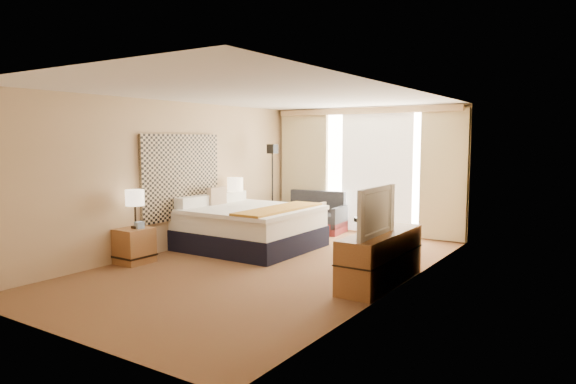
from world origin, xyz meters
The scene contains 21 objects.
floor centered at (0.00, 0.00, 0.00)m, with size 4.20×7.00×0.02m, color #4F1716.
ceiling centered at (0.00, 0.00, 2.60)m, with size 4.20×7.00×0.02m, color silver.
wall_back centered at (0.00, 3.50, 1.30)m, with size 4.20×0.02×2.60m, color tan.
wall_front centered at (0.00, -3.50, 1.30)m, with size 4.20×0.02×2.60m, color tan.
wall_left centered at (-2.10, 0.00, 1.30)m, with size 0.02×7.00×2.60m, color tan.
wall_right centered at (2.10, 0.00, 1.30)m, with size 0.02×7.00×2.60m, color tan.
headboard centered at (-2.06, 0.20, 1.28)m, with size 0.06×1.85×1.50m, color black.
nightstand_left centered at (-1.87, -1.05, 0.28)m, with size 0.45×0.52×0.55m, color #976537.
nightstand_right centered at (-1.87, 1.45, 0.28)m, with size 0.45×0.52×0.55m, color #976537.
media_dresser centered at (1.83, 0.00, 0.35)m, with size 0.50×1.80×0.70m, color #976537.
window centered at (0.25, 3.47, 1.32)m, with size 2.30×0.02×2.30m, color white.
curtains centered at (0.00, 3.39, 1.41)m, with size 4.12×0.19×2.56m.
bed centered at (-1.06, 0.85, 0.39)m, with size 2.17×1.99×1.06m.
loveseat centered at (-0.95, 2.92, 0.28)m, with size 1.41×0.85×0.84m.
floor_lamp centered at (-1.56, 2.30, 1.30)m, with size 0.23×0.23×1.84m.
desk_chair centered at (0.70, 2.09, 0.47)m, with size 0.51×0.51×1.05m.
lamp_left centered at (-1.85, -1.03, 1.02)m, with size 0.29×0.29×0.61m.
lamp_right centered at (-1.86, 1.45, 1.05)m, with size 0.31×0.31×0.64m.
tissue_box centered at (-1.79, -1.01, 0.60)m, with size 0.12×0.12×0.11m, color #82A0CA.
telephone centered at (-1.84, 1.50, 0.59)m, with size 0.19×0.14×0.07m, color black.
television centered at (1.78, -0.31, 1.02)m, with size 1.10×0.14×0.63m, color black.
Camera 1 is at (4.50, -6.35, 1.93)m, focal length 32.00 mm.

